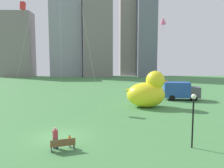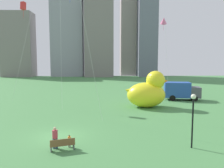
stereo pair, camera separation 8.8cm
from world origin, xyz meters
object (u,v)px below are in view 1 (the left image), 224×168
object	(u,v)px
giant_inflatable_duck	(147,92)
kite_pink	(163,21)
person_adult	(55,137)
kite_red	(23,7)
box_truck	(181,91)
park_bench	(63,144)
person_child	(70,140)
lamppost	(193,110)

from	to	relation	value
giant_inflatable_duck	kite_pink	size ratio (longest dim) A/B	0.43
person_adult	kite_red	distance (m)	24.77
box_truck	kite_red	distance (m)	27.51
park_bench	person_child	xyz separation A→B (m)	(0.38, 0.68, 0.04)
kite_pink	park_bench	bearing A→B (deg)	-118.36
person_child	box_truck	world-z (taller)	box_truck
giant_inflatable_duck	kite_red	distance (m)	22.21
giant_inflatable_duck	kite_red	bearing A→B (deg)	164.69
lamppost	box_truck	xyz separation A→B (m)	(5.87, 19.71, -1.39)
lamppost	box_truck	world-z (taller)	lamppost
person_child	giant_inflatable_duck	bearing A→B (deg)	58.61
box_truck	kite_pink	xyz separation A→B (m)	(-1.72, 5.25, 11.86)
kite_pink	lamppost	bearing A→B (deg)	-99.45
giant_inflatable_duck	box_truck	world-z (taller)	giant_inflatable_duck
park_bench	kite_red	distance (m)	25.57
person_adult	kite_pink	distance (m)	31.09
kite_red	kite_pink	world-z (taller)	kite_red
park_bench	person_child	distance (m)	0.78
kite_red	kite_pink	distance (m)	23.32
lamppost	kite_pink	world-z (taller)	kite_pink
lamppost	kite_red	xyz separation A→B (m)	(-18.45, 19.31, 11.47)
park_bench	lamppost	world-z (taller)	lamppost
person_adult	giant_inflatable_duck	distance (m)	17.11
person_child	kite_pink	xyz separation A→B (m)	(13.21, 24.51, 12.78)
park_bench	kite_pink	xyz separation A→B (m)	(13.59, 25.18, 12.82)
park_bench	kite_pink	size ratio (longest dim) A/B	0.13
giant_inflatable_duck	person_child	bearing A→B (deg)	-121.39
park_bench	kite_red	size ratio (longest dim) A/B	0.12
person_child	kite_red	world-z (taller)	kite_red
kite_red	kite_pink	bearing A→B (deg)	14.01
lamppost	box_truck	size ratio (longest dim) A/B	0.69
kite_pink	person_child	bearing A→B (deg)	-118.32
person_adult	lamppost	distance (m)	10.25
lamppost	box_truck	distance (m)	20.61
box_truck	kite_pink	world-z (taller)	kite_pink
lamppost	kite_red	size ratio (longest dim) A/B	0.27
park_bench	box_truck	size ratio (longest dim) A/B	0.31
box_truck	kite_pink	size ratio (longest dim) A/B	0.41
park_bench	person_adult	xyz separation A→B (m)	(-0.62, 0.48, 0.40)
person_adult	kite_red	bearing A→B (deg)	113.75
person_child	kite_red	size ratio (longest dim) A/B	0.06
box_truck	person_adult	bearing A→B (deg)	-129.31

